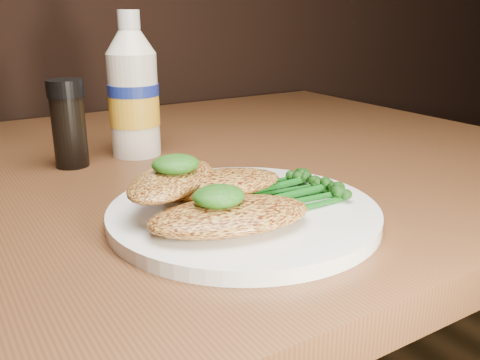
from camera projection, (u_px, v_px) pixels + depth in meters
plate at (244, 213)px, 0.50m from camera, size 0.26×0.26×0.01m
chicken_front at (230, 216)px, 0.45m from camera, size 0.16×0.11×0.02m
chicken_mid at (214, 184)px, 0.50m from camera, size 0.15×0.09×0.02m
chicken_back at (172, 180)px, 0.49m from camera, size 0.14×0.13×0.02m
pesto_front at (219, 196)px, 0.44m from camera, size 0.05×0.04×0.02m
pesto_back at (175, 164)px, 0.49m from camera, size 0.05×0.04×0.02m
broccolini_bundle at (289, 189)px, 0.52m from camera, size 0.14×0.11×0.02m
mayo_bottle at (133, 85)px, 0.70m from camera, size 0.09×0.09×0.19m
pepper_grinder at (69, 124)px, 0.66m from camera, size 0.06×0.06×0.11m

